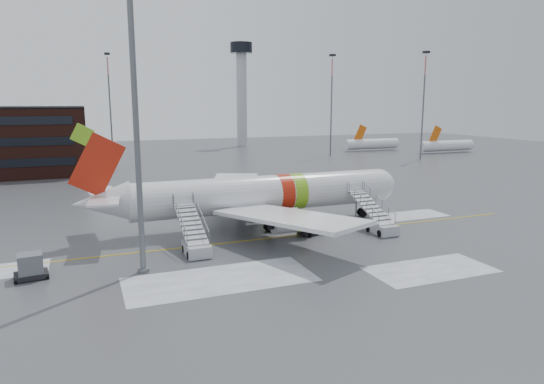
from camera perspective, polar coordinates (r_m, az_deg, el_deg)
name	(u,v)px	position (r m, az deg, el deg)	size (l,w,h in m)	color
ground	(252,237)	(47.57, -2.36, -5.33)	(260.00, 260.00, 0.00)	#494C4F
airliner	(257,195)	(50.84, -1.82, -0.33)	(35.03, 32.97, 11.18)	silver
airstair_fwd	(378,222)	(50.39, 12.35, -3.41)	(2.05, 7.70, 3.48)	#A3A5AA
airstair_aft	(195,241)	(43.08, -9.10, -5.68)	(2.05, 7.70, 3.48)	#A8AAAF
pushback_tug	(310,228)	(48.48, 4.55, -4.22)	(2.98, 2.56, 1.54)	black
uld_container	(30,267)	(40.69, -26.54, -7.91)	(2.53, 1.97, 1.91)	black
light_mast_near	(134,84)	(37.28, -15.93, 12.09)	(1.20, 1.20, 27.72)	#595B60
control_tower	(242,82)	(145.49, -3.60, 12.75)	(6.40, 6.40, 30.00)	#B2B5BA
light_mast_far_ne	(331,99)	(119.68, 7.01, 10.83)	(1.20, 1.20, 24.25)	#595B60
light_mast_far_n	(110,99)	(121.45, -18.56, 10.37)	(1.20, 1.20, 24.25)	#595B60
light_mast_far_e	(424,99)	(116.84, 17.41, 10.45)	(1.20, 1.20, 24.25)	#595B60
distant_aircraft	(395,152)	(132.94, 14.28, 4.57)	(35.00, 18.00, 8.00)	#D8590C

